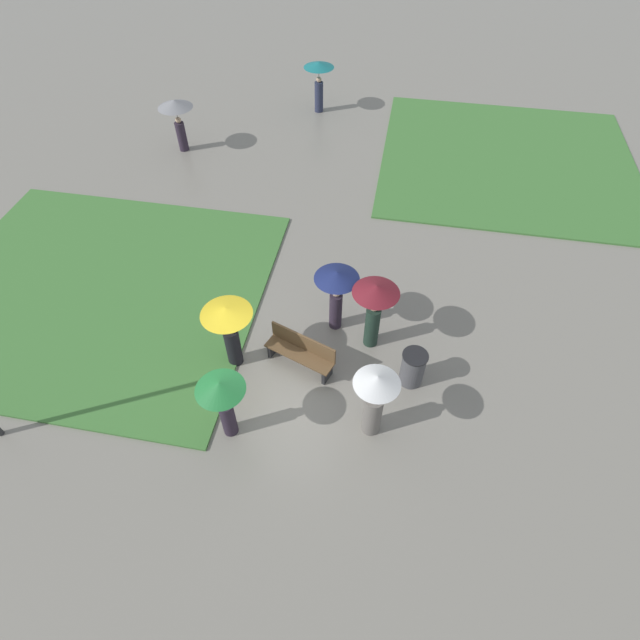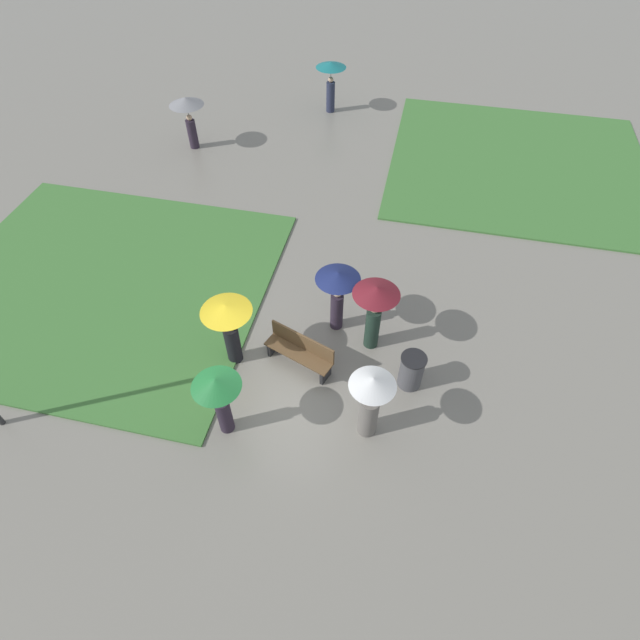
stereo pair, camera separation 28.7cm
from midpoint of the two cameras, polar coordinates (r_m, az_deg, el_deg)
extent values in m
plane|color=gray|center=(11.61, -5.34, -6.76)|extent=(90.00, 90.00, 0.00)
cube|color=#427A38|center=(14.70, -24.53, 3.13)|extent=(8.75, 7.90, 0.06)
cube|color=#427A38|center=(19.64, 20.24, 16.76)|extent=(8.76, 8.33, 0.06)
cube|color=brown|center=(11.46, -3.09, -3.94)|extent=(1.72, 0.98, 0.05)
cube|color=brown|center=(11.36, -2.65, -2.56)|extent=(1.59, 0.63, 0.45)
cube|color=#232326|center=(11.92, -6.04, -3.14)|extent=(0.21, 0.38, 0.40)
cube|color=#232326|center=(11.40, 0.09, -6.15)|extent=(0.21, 0.38, 0.40)
cylinder|color=#4C4C51|center=(11.35, 9.82, -5.48)|extent=(0.54, 0.54, 0.90)
cylinder|color=black|center=(10.98, 10.13, -4.05)|extent=(0.58, 0.58, 0.03)
cylinder|color=black|center=(11.63, -10.58, -3.00)|extent=(0.41, 0.41, 1.09)
sphere|color=brown|center=(11.14, -11.04, -0.92)|extent=(0.21, 0.21, 0.21)
cylinder|color=#4C4C4F|center=(10.93, -11.25, 0.04)|extent=(0.02, 0.02, 0.35)
cone|color=gold|center=(10.73, -11.47, 1.02)|extent=(1.13, 1.13, 0.20)
cylinder|color=#2D2333|center=(10.63, -11.22, -10.98)|extent=(0.43, 0.43, 0.99)
sphere|color=beige|center=(10.12, -11.73, -9.22)|extent=(0.22, 0.22, 0.22)
cylinder|color=#4C4C4F|center=(9.88, -11.98, -8.33)|extent=(0.02, 0.02, 0.35)
cone|color=#237A38|center=(9.65, -12.25, -7.40)|extent=(0.98, 0.98, 0.22)
cylinder|color=#2D2333|center=(12.18, 1.13, 1.06)|extent=(0.43, 0.43, 1.07)
sphere|color=beige|center=(11.71, 1.17, 3.17)|extent=(0.21, 0.21, 0.21)
cylinder|color=#4C4C4F|center=(11.52, 1.19, 4.14)|extent=(0.02, 0.02, 0.35)
cone|color=navy|center=(11.33, 1.22, 5.13)|extent=(1.05, 1.05, 0.20)
cylinder|color=#1E3328|center=(11.82, 5.26, -0.77)|extent=(0.42, 0.42, 1.16)
sphere|color=tan|center=(11.31, 5.50, 1.50)|extent=(0.21, 0.21, 0.21)
cylinder|color=#4C4C4F|center=(11.11, 5.61, 2.49)|extent=(0.02, 0.02, 0.35)
cone|color=maroon|center=(10.91, 5.72, 3.51)|extent=(1.07, 1.07, 0.21)
cylinder|color=slate|center=(10.46, 5.20, -10.67)|extent=(0.41, 0.41, 1.11)
sphere|color=tan|center=(9.90, 5.47, -8.73)|extent=(0.21, 0.21, 0.21)
cylinder|color=#4C4C4F|center=(9.67, 5.58, -7.84)|extent=(0.02, 0.02, 0.35)
cone|color=white|center=(9.43, 5.71, -6.87)|extent=(0.92, 0.92, 0.23)
cylinder|color=#282D47|center=(21.62, -0.54, 24.13)|extent=(0.47, 0.47, 1.14)
sphere|color=tan|center=(21.35, -0.56, 25.78)|extent=(0.21, 0.21, 0.21)
cylinder|color=#4C4C4F|center=(21.24, -0.56, 26.48)|extent=(0.02, 0.02, 0.35)
cone|color=#197075|center=(21.14, -0.57, 27.15)|extent=(1.16, 1.16, 0.19)
cylinder|color=#2D2333|center=(19.64, -15.94, 19.52)|extent=(0.45, 0.45, 1.02)
sphere|color=tan|center=(19.37, -16.34, 21.08)|extent=(0.20, 0.20, 0.20)
cylinder|color=#4C4C4F|center=(19.25, -16.53, 21.80)|extent=(0.02, 0.02, 0.35)
cone|color=gray|center=(19.12, -16.74, 22.60)|extent=(1.20, 1.20, 0.26)
camera|label=1|loc=(0.14, -90.72, -0.82)|focal=28.00mm
camera|label=2|loc=(0.14, 89.28, 0.82)|focal=28.00mm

